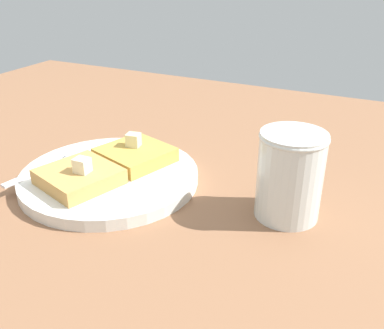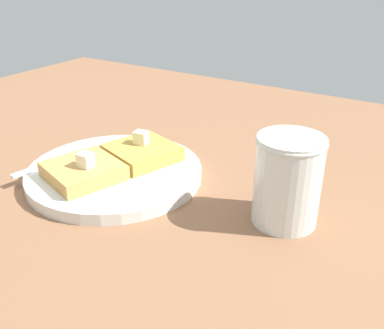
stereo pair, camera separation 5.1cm
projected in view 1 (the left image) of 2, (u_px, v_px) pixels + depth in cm
name	position (u px, v px, depth cm)	size (l,w,h in cm)	color
table_surface	(76.00, 192.00, 57.11)	(110.64, 110.64, 2.87)	brown
plate	(110.00, 176.00, 56.27)	(23.25, 23.25, 1.52)	silver
toast_slice_left	(135.00, 155.00, 58.45)	(8.43, 8.55, 1.90)	gold
toast_slice_middle	(79.00, 177.00, 52.69)	(8.43, 8.55, 1.90)	tan
butter_pat_primary	(133.00, 140.00, 58.42)	(1.79, 1.61, 1.79)	beige
butter_pat_secondary	(82.00, 165.00, 51.36)	(1.79, 1.61, 1.79)	#F5EEC8
fork	(63.00, 161.00, 58.48)	(15.99, 4.37, 0.36)	silver
syrup_jar	(289.00, 179.00, 47.53)	(7.50, 7.50, 10.13)	#481E06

